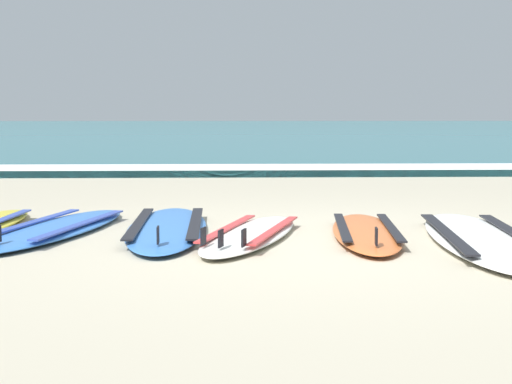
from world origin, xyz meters
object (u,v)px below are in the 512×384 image
(surfboard_4, at_px, (251,234))
(surfboard_6, at_px, (480,238))
(surfboard_2, at_px, (57,228))
(surfboard_3, at_px, (167,228))
(surfboard_5, at_px, (366,232))

(surfboard_4, xyz_separation_m, surfboard_6, (1.58, -0.23, -0.00))
(surfboard_2, xyz_separation_m, surfboard_4, (1.45, -0.34, 0.00))
(surfboard_3, bearing_deg, surfboard_4, -28.95)
(surfboard_5, bearing_deg, surfboard_6, -22.43)
(surfboard_2, relative_size, surfboard_3, 0.96)
(surfboard_5, relative_size, surfboard_6, 0.75)
(surfboard_4, relative_size, surfboard_5, 1.01)
(surfboard_2, distance_m, surfboard_3, 0.83)
(surfboard_2, relative_size, surfboard_6, 0.86)
(surfboard_3, height_order, surfboard_4, same)
(surfboard_4, bearing_deg, surfboard_6, -8.21)
(surfboard_3, relative_size, surfboard_5, 1.20)
(surfboard_6, bearing_deg, surfboard_2, 169.46)
(surfboard_2, bearing_deg, surfboard_5, -6.46)
(surfboard_5, bearing_deg, surfboard_2, 173.54)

